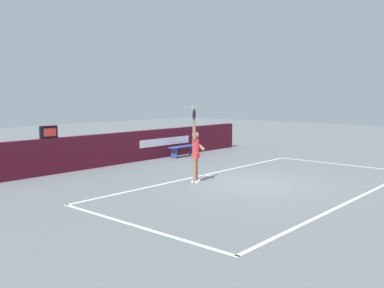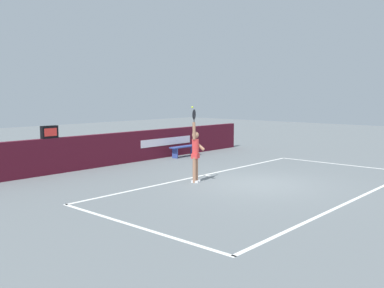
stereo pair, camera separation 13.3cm
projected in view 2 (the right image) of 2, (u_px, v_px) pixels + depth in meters
ground_plane at (257, 184)px, 14.05m from camera, size 60.00×60.00×0.00m
court_lines at (269, 186)px, 13.77m from camera, size 11.46×5.60×0.00m
back_wall at (127, 147)px, 18.36m from camera, size 15.06×0.26×1.32m
speed_display at (49, 132)px, 15.58m from camera, size 0.63×0.19×0.46m
tennis_player at (195, 152)px, 14.18m from camera, size 0.50×0.46×2.44m
tennis_ball at (192, 107)px, 13.91m from camera, size 0.07×0.07×0.07m
courtside_bench_near at (184, 148)px, 20.15m from camera, size 1.69×0.37×0.51m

